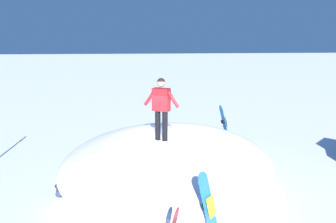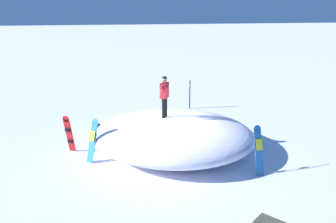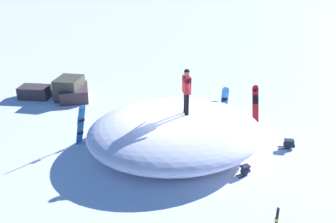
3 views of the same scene
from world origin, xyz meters
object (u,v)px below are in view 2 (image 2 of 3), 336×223
at_px(trail_marker_pole, 190,94).
at_px(snowboarder_standing, 164,93).
at_px(backpack_far, 96,127).
at_px(backpack_near, 151,124).
at_px(snowboard_primary_upright, 69,133).
at_px(snowboard_secondary_upright, 259,149).
at_px(snowboard_tertiary_upright, 93,140).

bearing_deg(trail_marker_pole, snowboarder_standing, 153.35).
bearing_deg(backpack_far, backpack_near, -91.73).
bearing_deg(trail_marker_pole, backpack_far, 115.92).
xyz_separation_m(snowboard_primary_upright, trail_marker_pole, (4.72, -6.22, 0.05)).
distance_m(snowboard_primary_upright, backpack_far, 2.51).
distance_m(snowboarder_standing, backpack_far, 4.25).
relative_size(backpack_far, trail_marker_pole, 0.36).
height_order(backpack_near, trail_marker_pole, trail_marker_pole).
bearing_deg(backpack_near, trail_marker_pole, -45.62).
height_order(snowboarder_standing, backpack_near, snowboarder_standing).
bearing_deg(snowboard_secondary_upright, backpack_near, 26.99).
bearing_deg(backpack_far, snowboard_tertiary_upright, 176.97).
xyz_separation_m(snowboarder_standing, snowboard_tertiary_upright, (-0.47, 2.76, -1.46)).
height_order(backpack_far, trail_marker_pole, trail_marker_pole).
height_order(snowboard_primary_upright, backpack_near, snowboard_primary_upright).
bearing_deg(backpack_near, snowboard_secondary_upright, -153.01).
xyz_separation_m(snowboarder_standing, trail_marker_pole, (5.16, -2.59, -1.42)).
bearing_deg(snowboarder_standing, backpack_far, 44.49).
relative_size(snowboard_secondary_upright, backpack_near, 3.16).
bearing_deg(backpack_far, snowboarder_standing, -135.51).
xyz_separation_m(snowboard_secondary_upright, trail_marker_pole, (7.84, 0.02, 0.00)).
bearing_deg(snowboarder_standing, backpack_near, 1.40).
distance_m(snowboarder_standing, snowboard_primary_upright, 3.94).
bearing_deg(backpack_near, snowboard_tertiary_upright, 138.35).
bearing_deg(snowboard_secondary_upright, snowboard_primary_upright, 63.43).
bearing_deg(snowboarder_standing, snowboard_tertiary_upright, 99.60).
relative_size(snowboarder_standing, snowboard_tertiary_upright, 1.03).
distance_m(snowboard_primary_upright, snowboard_tertiary_upright, 1.26).
distance_m(snowboarder_standing, snowboard_tertiary_upright, 3.16).
distance_m(snowboard_tertiary_upright, backpack_far, 3.17).
bearing_deg(snowboarder_standing, snowboard_secondary_upright, -135.79).
xyz_separation_m(snowboard_primary_upright, backpack_near, (2.13, -3.57, -0.62)).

